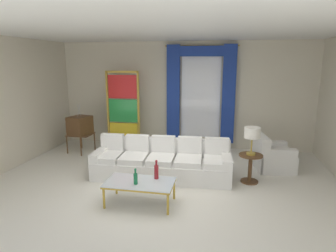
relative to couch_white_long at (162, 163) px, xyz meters
name	(u,v)px	position (x,y,z in m)	size (l,w,h in m)	color
ground_plane	(160,187)	(0.09, -0.58, -0.31)	(16.00, 16.00, 0.00)	silver
wall_rear	(183,95)	(0.09, 2.48, 1.19)	(8.00, 0.12, 3.00)	beige
wall_left	(12,103)	(-3.57, 0.02, 1.19)	(0.12, 7.00, 3.00)	beige
ceiling_slab	(168,33)	(0.09, 0.22, 2.71)	(8.00, 7.60, 0.04)	white
curtained_window	(201,87)	(0.59, 2.31, 1.43)	(2.00, 0.17, 2.70)	white
couch_white_long	(162,163)	(0.00, 0.00, 0.00)	(2.96, 1.07, 0.86)	white
coffee_table	(140,184)	(-0.11, -1.32, 0.07)	(1.18, 0.66, 0.41)	silver
bottle_blue_decanter	(136,178)	(-0.15, -1.44, 0.22)	(0.07, 0.07, 0.28)	#196B3D
bottle_crystal_tall	(156,171)	(0.14, -1.14, 0.24)	(0.08, 0.08, 0.35)	maroon
vintage_tv	(80,126)	(-2.57, 1.27, 0.42)	(0.64, 0.70, 1.35)	brown
armchair_white	(271,157)	(2.38, 0.90, -0.02)	(0.94, 0.93, 0.80)	white
stained_glass_divider	(123,112)	(-1.51, 1.79, 0.75)	(0.95, 0.05, 2.20)	gold
peacock_figurine	(132,146)	(-1.14, 1.42, -0.09)	(0.44, 0.60, 0.50)	beige
round_side_table	(250,166)	(1.84, 0.02, 0.05)	(0.48, 0.48, 0.59)	brown
table_lamp_brass	(252,134)	(1.84, 0.02, 0.72)	(0.32, 0.32, 0.57)	#B29338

